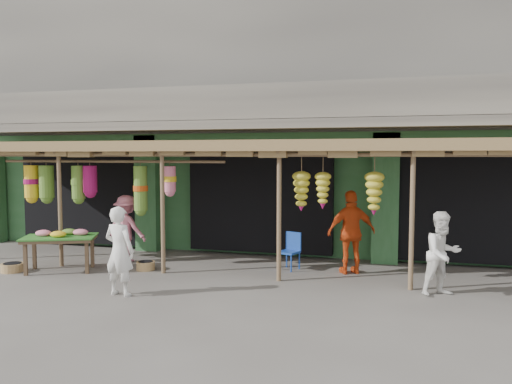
% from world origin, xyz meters
% --- Properties ---
extents(ground, '(80.00, 80.00, 0.00)m').
position_xyz_m(ground, '(0.00, 0.00, 0.00)').
color(ground, '#514C47').
rests_on(ground, ground).
extents(building, '(16.40, 6.80, 7.00)m').
position_xyz_m(building, '(-0.00, 4.87, 3.37)').
color(building, gray).
rests_on(building, ground).
extents(awning, '(14.00, 2.70, 2.79)m').
position_xyz_m(awning, '(-0.15, 0.80, 2.58)').
color(awning, brown).
rests_on(awning, ground).
extents(flower_table, '(1.70, 1.38, 0.89)m').
position_xyz_m(flower_table, '(-3.71, -0.60, 0.72)').
color(flower_table, brown).
rests_on(flower_table, ground).
extents(blue_chair, '(0.50, 0.51, 0.81)m').
position_xyz_m(blue_chair, '(1.03, 0.88, 0.45)').
color(blue_chair, '#173C97').
rests_on(blue_chair, ground).
extents(basket_mid, '(0.53, 0.53, 0.18)m').
position_xyz_m(basket_mid, '(-4.68, -0.94, 0.09)').
color(basket_mid, olive).
rests_on(basket_mid, ground).
extents(basket_right, '(0.43, 0.43, 0.18)m').
position_xyz_m(basket_right, '(-2.00, -0.04, 0.09)').
color(basket_right, olive).
rests_on(basket_right, ground).
extents(person_front, '(0.63, 0.46, 1.59)m').
position_xyz_m(person_front, '(-1.51, -1.94, 0.80)').
color(person_front, white).
rests_on(person_front, ground).
extents(person_right, '(0.92, 0.87, 1.50)m').
position_xyz_m(person_right, '(4.02, -0.44, 0.75)').
color(person_right, white).
rests_on(person_right, ground).
extents(person_vendor, '(1.11, 0.82, 1.76)m').
position_xyz_m(person_vendor, '(2.34, 0.81, 0.88)').
color(person_vendor, '#C93F13').
rests_on(person_vendor, ground).
extents(person_shopper, '(1.09, 0.74, 1.56)m').
position_xyz_m(person_shopper, '(-2.84, 0.66, 0.78)').
color(person_shopper, '#D47085').
rests_on(person_shopper, ground).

